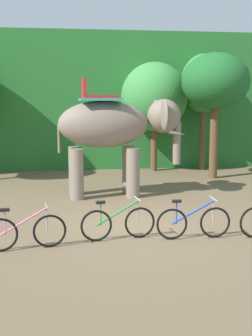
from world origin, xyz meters
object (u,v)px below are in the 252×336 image
bike_pink (25,232)px  tree_center_right (204,84)px  bike_blue (193,222)px  bike_green (118,223)px  tree_center (154,97)px  tree_right (216,82)px  elephant (114,129)px

bike_pink → tree_center_right: bearing=56.0°
tree_center_right → bike_blue: 11.07m
bike_pink → bike_green: size_ratio=1.00×
tree_center → bike_green: bearing=-105.4°
tree_right → bike_pink: 10.98m
tree_center → tree_center_right: (2.24, 0.06, 0.57)m
bike_pink → bike_green: same height
tree_center → bike_green: (-2.70, -9.80, -2.88)m
tree_right → elephant: bearing=-146.5°
bike_pink → elephant: bearing=65.1°
tree_right → tree_center_right: bearing=84.3°
tree_right → bike_pink: (-6.70, -8.00, -3.42)m
tree_center_right → tree_right: bearing=-95.7°
tree_right → bike_green: bearing=-121.9°
tree_center_right → bike_green: 11.55m
tree_center_right → elephant: size_ratio=1.24×
elephant → bike_blue: 5.35m
tree_right → bike_pink: bearing=-130.0°
tree_center → elephant: bearing=-114.5°
tree_center_right → bike_green: (-4.93, -9.86, -3.44)m
tree_center → tree_right: bearing=-47.9°
tree_right → bike_green: size_ratio=2.92×
elephant → bike_green: size_ratio=2.45×
tree_center → elephant: tree_center is taller
bike_green → bike_blue: bearing=-5.0°
bike_green → bike_pink: bearing=-168.0°
tree_right → tree_center_right: 2.29m
elephant → tree_center_right: bearing=48.5°
bike_pink → bike_blue: 3.69m
elephant → bike_green: bearing=-94.7°
tree_center → tree_center_right: bearing=1.5°
bike_pink → tree_center: bearing=65.3°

